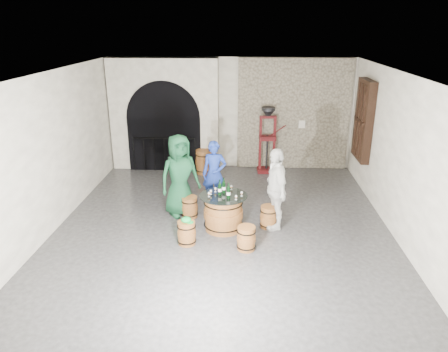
# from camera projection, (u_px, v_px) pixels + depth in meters

# --- Properties ---
(ground) EXTENTS (8.00, 8.00, 0.00)m
(ground) POSITION_uv_depth(u_px,v_px,m) (223.00, 225.00, 9.14)
(ground) COLOR #2B2B2D
(ground) RESTS_ON ground
(wall_back) EXTENTS (8.00, 0.00, 8.00)m
(wall_back) POSITION_uv_depth(u_px,v_px,m) (231.00, 114.00, 12.34)
(wall_back) COLOR white
(wall_back) RESTS_ON ground
(wall_front) EXTENTS (8.00, 0.00, 8.00)m
(wall_front) POSITION_uv_depth(u_px,v_px,m) (202.00, 256.00, 4.84)
(wall_front) COLOR white
(wall_front) RESTS_ON ground
(wall_left) EXTENTS (0.00, 8.00, 8.00)m
(wall_left) POSITION_uv_depth(u_px,v_px,m) (54.00, 151.00, 8.77)
(wall_left) COLOR white
(wall_left) RESTS_ON ground
(wall_right) EXTENTS (0.00, 8.00, 8.00)m
(wall_right) POSITION_uv_depth(u_px,v_px,m) (399.00, 156.00, 8.40)
(wall_right) COLOR white
(wall_right) RESTS_ON ground
(ceiling) EXTENTS (8.00, 8.00, 0.00)m
(ceiling) POSITION_uv_depth(u_px,v_px,m) (223.00, 73.00, 8.04)
(ceiling) COLOR beige
(ceiling) RESTS_ON wall_back
(stone_facing_panel) EXTENTS (3.20, 0.12, 3.18)m
(stone_facing_panel) POSITION_uv_depth(u_px,v_px,m) (293.00, 115.00, 12.19)
(stone_facing_panel) COLOR gray
(stone_facing_panel) RESTS_ON ground
(arched_opening) EXTENTS (3.10, 0.60, 3.19)m
(arched_opening) POSITION_uv_depth(u_px,v_px,m) (165.00, 115.00, 12.20)
(arched_opening) COLOR white
(arched_opening) RESTS_ON ground
(shuttered_window) EXTENTS (0.23, 1.10, 2.00)m
(shuttered_window) POSITION_uv_depth(u_px,v_px,m) (363.00, 120.00, 10.59)
(shuttered_window) COLOR black
(shuttered_window) RESTS_ON wall_right
(barrel_table) EXTENTS (0.99, 0.99, 0.77)m
(barrel_table) POSITION_uv_depth(u_px,v_px,m) (223.00, 212.00, 8.82)
(barrel_table) COLOR brown
(barrel_table) RESTS_ON ground
(barrel_stool_left) EXTENTS (0.37, 0.37, 0.48)m
(barrel_stool_left) POSITION_uv_depth(u_px,v_px,m) (190.00, 207.00, 9.43)
(barrel_stool_left) COLOR brown
(barrel_stool_left) RESTS_ON ground
(barrel_stool_far) EXTENTS (0.37, 0.37, 0.48)m
(barrel_stool_far) POSITION_uv_depth(u_px,v_px,m) (217.00, 201.00, 9.76)
(barrel_stool_far) COLOR brown
(barrel_stool_far) RESTS_ON ground
(barrel_stool_right) EXTENTS (0.37, 0.37, 0.48)m
(barrel_stool_right) POSITION_uv_depth(u_px,v_px,m) (269.00, 217.00, 8.95)
(barrel_stool_right) COLOR brown
(barrel_stool_right) RESTS_ON ground
(barrel_stool_near_right) EXTENTS (0.37, 0.37, 0.48)m
(barrel_stool_near_right) POSITION_uv_depth(u_px,v_px,m) (246.00, 238.00, 8.07)
(barrel_stool_near_right) COLOR brown
(barrel_stool_near_right) RESTS_ON ground
(barrel_stool_near_left) EXTENTS (0.37, 0.37, 0.48)m
(barrel_stool_near_left) POSITION_uv_depth(u_px,v_px,m) (187.00, 233.00, 8.27)
(barrel_stool_near_left) COLOR brown
(barrel_stool_near_left) RESTS_ON ground
(green_cap) EXTENTS (0.24, 0.19, 0.11)m
(green_cap) POSITION_uv_depth(u_px,v_px,m) (186.00, 220.00, 8.17)
(green_cap) COLOR #0D9936
(green_cap) RESTS_ON barrel_stool_near_left
(person_green) EXTENTS (1.08, 0.98, 1.85)m
(person_green) POSITION_uv_depth(u_px,v_px,m) (180.00, 175.00, 9.35)
(person_green) COLOR #124025
(person_green) RESTS_ON ground
(person_blue) EXTENTS (0.58, 0.39, 1.56)m
(person_blue) POSITION_uv_depth(u_px,v_px,m) (214.00, 174.00, 9.88)
(person_blue) COLOR #1B3497
(person_blue) RESTS_ON ground
(person_white) EXTENTS (0.65, 1.09, 1.74)m
(person_white) POSITION_uv_depth(u_px,v_px,m) (276.00, 189.00, 8.74)
(person_white) COLOR silver
(person_white) RESTS_ON ground
(wine_bottle_left) EXTENTS (0.08, 0.08, 0.32)m
(wine_bottle_left) POSITION_uv_depth(u_px,v_px,m) (220.00, 189.00, 8.69)
(wine_bottle_left) COLOR black
(wine_bottle_left) RESTS_ON barrel_table
(wine_bottle_center) EXTENTS (0.08, 0.08, 0.32)m
(wine_bottle_center) POSITION_uv_depth(u_px,v_px,m) (228.00, 192.00, 8.51)
(wine_bottle_center) COLOR black
(wine_bottle_center) RESTS_ON barrel_table
(wine_bottle_right) EXTENTS (0.08, 0.08, 0.32)m
(wine_bottle_right) POSITION_uv_depth(u_px,v_px,m) (224.00, 187.00, 8.78)
(wine_bottle_right) COLOR black
(wine_bottle_right) RESTS_ON barrel_table
(tasting_glass_a) EXTENTS (0.05, 0.05, 0.10)m
(tasting_glass_a) POSITION_uv_depth(u_px,v_px,m) (209.00, 194.00, 8.60)
(tasting_glass_a) COLOR #B95F24
(tasting_glass_a) RESTS_ON barrel_table
(tasting_glass_b) EXTENTS (0.05, 0.05, 0.10)m
(tasting_glass_b) POSITION_uv_depth(u_px,v_px,m) (242.00, 194.00, 8.63)
(tasting_glass_b) COLOR #B95F24
(tasting_glass_b) RESTS_ON barrel_table
(tasting_glass_c) EXTENTS (0.05, 0.05, 0.10)m
(tasting_glass_c) POSITION_uv_depth(u_px,v_px,m) (215.00, 190.00, 8.85)
(tasting_glass_c) COLOR #B95F24
(tasting_glass_c) RESTS_ON barrel_table
(tasting_glass_d) EXTENTS (0.05, 0.05, 0.10)m
(tasting_glass_d) POSITION_uv_depth(u_px,v_px,m) (231.00, 187.00, 8.97)
(tasting_glass_d) COLOR #B95F24
(tasting_glass_d) RESTS_ON barrel_table
(tasting_glass_e) EXTENTS (0.05, 0.05, 0.10)m
(tasting_glass_e) POSITION_uv_depth(u_px,v_px,m) (236.00, 198.00, 8.45)
(tasting_glass_e) COLOR #B95F24
(tasting_glass_e) RESTS_ON barrel_table
(tasting_glass_f) EXTENTS (0.05, 0.05, 0.10)m
(tasting_glass_f) POSITION_uv_depth(u_px,v_px,m) (211.00, 192.00, 8.72)
(tasting_glass_f) COLOR #B95F24
(tasting_glass_f) RESTS_ON barrel_table
(side_barrel) EXTENTS (0.51, 0.51, 0.68)m
(side_barrel) POSITION_uv_depth(u_px,v_px,m) (204.00, 162.00, 12.16)
(side_barrel) COLOR brown
(side_barrel) RESTS_ON ground
(corking_press) EXTENTS (0.79, 0.45, 1.89)m
(corking_press) POSITION_uv_depth(u_px,v_px,m) (267.00, 135.00, 11.99)
(corking_press) COLOR #460B0E
(corking_press) RESTS_ON ground
(control_box) EXTENTS (0.18, 0.10, 0.22)m
(control_box) POSITION_uv_depth(u_px,v_px,m) (302.00, 124.00, 12.19)
(control_box) COLOR silver
(control_box) RESTS_ON wall_back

